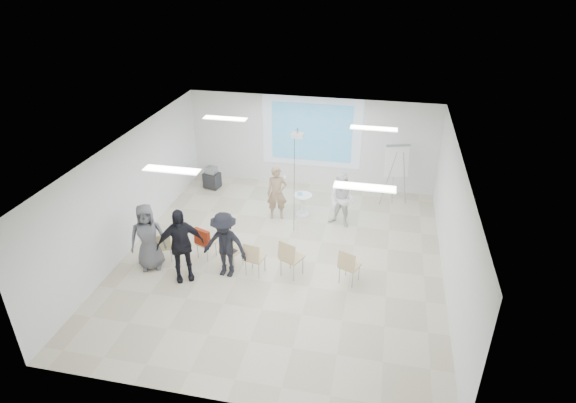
% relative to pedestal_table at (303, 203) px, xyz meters
% --- Properties ---
extents(floor, '(8.00, 9.00, 0.10)m').
position_rel_pedestal_table_xyz_m(floor, '(-0.11, -2.39, -0.43)').
color(floor, beige).
rests_on(floor, ground).
extents(ceiling, '(8.00, 9.00, 0.10)m').
position_rel_pedestal_table_xyz_m(ceiling, '(-0.11, -2.39, 2.67)').
color(ceiling, white).
rests_on(ceiling, wall_back).
extents(wall_back, '(8.00, 0.10, 3.00)m').
position_rel_pedestal_table_xyz_m(wall_back, '(-0.11, 2.16, 1.12)').
color(wall_back, silver).
rests_on(wall_back, floor).
extents(wall_left, '(0.10, 9.00, 3.00)m').
position_rel_pedestal_table_xyz_m(wall_left, '(-4.16, -2.39, 1.12)').
color(wall_left, silver).
rests_on(wall_left, floor).
extents(wall_right, '(0.10, 9.00, 3.00)m').
position_rel_pedestal_table_xyz_m(wall_right, '(3.94, -2.39, 1.12)').
color(wall_right, silver).
rests_on(wall_right, floor).
extents(projection_halo, '(3.20, 0.01, 2.30)m').
position_rel_pedestal_table_xyz_m(projection_halo, '(-0.11, 2.10, 1.47)').
color(projection_halo, silver).
rests_on(projection_halo, wall_back).
extents(projection_image, '(2.60, 0.01, 1.90)m').
position_rel_pedestal_table_xyz_m(projection_image, '(-0.11, 2.08, 1.47)').
color(projection_image, teal).
rests_on(projection_image, wall_back).
extents(pedestal_table, '(0.68, 0.68, 0.68)m').
position_rel_pedestal_table_xyz_m(pedestal_table, '(0.00, 0.00, 0.00)').
color(pedestal_table, white).
rests_on(pedestal_table, floor).
extents(player_left, '(0.76, 0.60, 1.83)m').
position_rel_pedestal_table_xyz_m(player_left, '(-0.70, -0.32, 0.54)').
color(player_left, '#9B7B5F').
rests_on(player_left, floor).
extents(player_right, '(1.04, 0.94, 1.77)m').
position_rel_pedestal_table_xyz_m(player_right, '(1.18, -0.38, 0.51)').
color(player_right, white).
rests_on(player_right, floor).
extents(controller_left, '(0.07, 0.14, 0.04)m').
position_rel_pedestal_table_xyz_m(controller_left, '(-0.52, -0.07, 0.83)').
color(controller_left, white).
rests_on(controller_left, player_left).
extents(controller_right, '(0.09, 0.14, 0.04)m').
position_rel_pedestal_table_xyz_m(controller_right, '(1.00, -0.13, 0.82)').
color(controller_right, white).
rests_on(controller_right, player_right).
extents(chair_far_left, '(0.50, 0.52, 0.80)m').
position_rel_pedestal_table_xyz_m(chair_far_left, '(-2.98, -3.08, 0.10)').
color(chair_far_left, tan).
rests_on(chair_far_left, floor).
extents(chair_left_mid, '(0.53, 0.55, 0.86)m').
position_rel_pedestal_table_xyz_m(chair_left_mid, '(-2.03, -2.76, 0.13)').
color(chair_left_mid, tan).
rests_on(chair_left_mid, floor).
extents(chair_left_inner, '(0.57, 0.59, 0.91)m').
position_rel_pedestal_table_xyz_m(chair_left_inner, '(-1.26, -3.00, 0.16)').
color(chair_left_inner, tan).
rests_on(chair_left_inner, floor).
extents(chair_center, '(0.51, 0.53, 0.92)m').
position_rel_pedestal_table_xyz_m(chair_center, '(-0.62, -3.20, 0.16)').
color(chair_center, tan).
rests_on(chair_center, floor).
extents(chair_right_inner, '(0.63, 0.65, 1.00)m').
position_rel_pedestal_table_xyz_m(chair_right_inner, '(0.25, -3.08, 0.21)').
color(chair_right_inner, tan).
rests_on(chair_right_inner, floor).
extents(chair_right_far, '(0.56, 0.58, 0.91)m').
position_rel_pedestal_table_xyz_m(chair_right_far, '(1.64, -3.06, 0.16)').
color(chair_right_far, tan).
rests_on(chair_right_far, floor).
extents(red_jacket, '(0.46, 0.26, 0.44)m').
position_rel_pedestal_table_xyz_m(red_jacket, '(-2.01, -2.92, 0.34)').
color(red_jacket, '#9D2B13').
rests_on(red_jacket, chair_left_mid).
extents(laptop, '(0.40, 0.36, 0.03)m').
position_rel_pedestal_table_xyz_m(laptop, '(-1.23, -2.91, 0.11)').
color(laptop, black).
rests_on(laptop, chair_left_inner).
extents(audience_left, '(1.45, 1.27, 2.15)m').
position_rel_pedestal_table_xyz_m(audience_left, '(-2.24, -3.65, 0.69)').
color(audience_left, black).
rests_on(audience_left, floor).
extents(audience_mid, '(1.31, 0.81, 1.92)m').
position_rel_pedestal_table_xyz_m(audience_mid, '(-1.28, -3.31, 0.58)').
color(audience_mid, black).
rests_on(audience_mid, floor).
extents(audience_outer, '(1.12, 0.95, 1.94)m').
position_rel_pedestal_table_xyz_m(audience_outer, '(-3.21, -3.38, 0.59)').
color(audience_outer, '#5C5C61').
rests_on(audience_outer, floor).
extents(flipchart_easel, '(0.82, 0.64, 1.96)m').
position_rel_pedestal_table_xyz_m(flipchart_easel, '(2.62, 1.25, 1.06)').
color(flipchart_easel, gray).
rests_on(flipchart_easel, floor).
extents(av_cart, '(0.57, 0.49, 0.75)m').
position_rel_pedestal_table_xyz_m(av_cart, '(-3.26, 1.19, -0.03)').
color(av_cart, black).
rests_on(av_cart, floor).
extents(ceiling_projector, '(0.30, 0.25, 3.00)m').
position_rel_pedestal_table_xyz_m(ceiling_projector, '(-0.01, -0.90, 2.31)').
color(ceiling_projector, white).
rests_on(ceiling_projector, ceiling).
extents(fluor_panel_nw, '(1.20, 0.30, 0.02)m').
position_rel_pedestal_table_xyz_m(fluor_panel_nw, '(-2.11, -0.39, 2.59)').
color(fluor_panel_nw, white).
rests_on(fluor_panel_nw, ceiling).
extents(fluor_panel_ne, '(1.20, 0.30, 0.02)m').
position_rel_pedestal_table_xyz_m(fluor_panel_ne, '(1.89, -0.39, 2.59)').
color(fluor_panel_ne, white).
rests_on(fluor_panel_ne, ceiling).
extents(fluor_panel_sw, '(1.20, 0.30, 0.02)m').
position_rel_pedestal_table_xyz_m(fluor_panel_sw, '(-2.11, -3.89, 2.59)').
color(fluor_panel_sw, white).
rests_on(fluor_panel_sw, ceiling).
extents(fluor_panel_se, '(1.20, 0.30, 0.02)m').
position_rel_pedestal_table_xyz_m(fluor_panel_se, '(1.89, -3.89, 2.59)').
color(fluor_panel_se, white).
rests_on(fluor_panel_se, ceiling).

